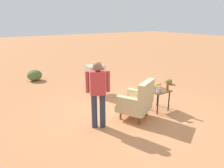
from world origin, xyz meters
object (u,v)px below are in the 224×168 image
(person_standing, at_px, (98,91))
(soda_can_red, at_px, (148,87))
(side_table, at_px, (158,93))
(flower_vase, at_px, (158,87))
(armchair, at_px, (138,101))
(tv_on_stand, at_px, (95,72))
(soda_can_blue, at_px, (157,88))
(bottle_tall_amber, at_px, (168,86))

(person_standing, relative_size, soda_can_red, 13.44)
(side_table, relative_size, soda_can_red, 5.10)
(flower_vase, bearing_deg, armchair, -3.31)
(armchair, bearing_deg, tv_on_stand, -90.76)
(armchair, distance_m, soda_can_blue, 0.82)
(flower_vase, bearing_deg, side_table, -138.68)
(person_standing, distance_m, flower_vase, 1.80)
(person_standing, relative_size, flower_vase, 6.19)
(side_table, relative_size, person_standing, 0.38)
(person_standing, height_order, soda_can_blue, person_standing)
(side_table, height_order, flower_vase, flower_vase)
(armchair, relative_size, soda_can_blue, 8.69)
(soda_can_blue, xyz_separation_m, flower_vase, (0.11, 0.15, 0.09))
(flower_vase, bearing_deg, soda_can_blue, -126.37)
(soda_can_blue, bearing_deg, person_standing, -1.91)
(soda_can_blue, distance_m, soda_can_red, 0.26)
(soda_can_red, bearing_deg, bottle_tall_amber, 132.49)
(soda_can_red, distance_m, flower_vase, 0.36)
(person_standing, xyz_separation_m, bottle_tall_amber, (-2.08, 0.27, -0.17))
(tv_on_stand, xyz_separation_m, flower_vase, (-0.65, 2.38, -0.01))
(armchair, xyz_separation_m, tv_on_stand, (-0.03, -2.34, 0.28))
(tv_on_stand, relative_size, soda_can_red, 8.44)
(armchair, bearing_deg, bottle_tall_amber, 174.43)
(bottle_tall_amber, bearing_deg, tv_on_stand, -68.51)
(armchair, relative_size, bottle_tall_amber, 3.53)
(bottle_tall_amber, height_order, soda_can_red, bottle_tall_amber)
(bottle_tall_amber, bearing_deg, flower_vase, -10.57)
(side_table, distance_m, soda_can_blue, 0.16)
(bottle_tall_amber, relative_size, soda_can_red, 2.46)
(soda_can_blue, bearing_deg, soda_can_red, -48.12)
(tv_on_stand, height_order, soda_can_red, tv_on_stand)
(side_table, bearing_deg, person_standing, -2.07)
(armchair, bearing_deg, person_standing, -9.07)
(person_standing, distance_m, soda_can_blue, 1.91)
(side_table, xyz_separation_m, bottle_tall_amber, (-0.14, 0.20, 0.24))
(soda_can_blue, height_order, bottle_tall_amber, bottle_tall_amber)
(tv_on_stand, bearing_deg, side_table, 110.08)
(soda_can_blue, bearing_deg, armchair, 7.97)
(side_table, height_order, person_standing, person_standing)
(tv_on_stand, height_order, bottle_tall_amber, tv_on_stand)
(side_table, distance_m, soda_can_red, 0.34)
(tv_on_stand, height_order, flower_vase, tv_on_stand)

